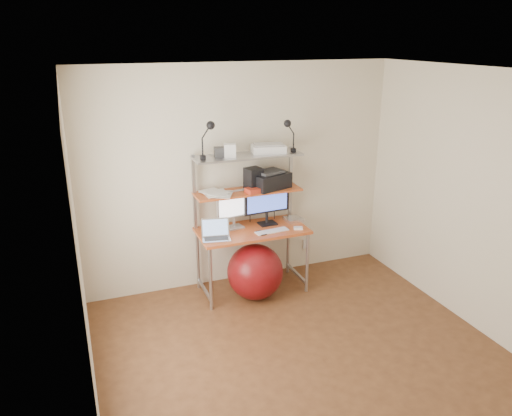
{
  "coord_description": "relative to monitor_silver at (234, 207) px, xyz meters",
  "views": [
    {
      "loc": [
        -1.78,
        -3.34,
        2.77
      ],
      "look_at": [
        -0.07,
        1.15,
        1.09
      ],
      "focal_mm": 35.0,
      "sensor_mm": 36.0,
      "label": 1
    }
  ],
  "objects": [
    {
      "name": "red_box",
      "position": [
        0.21,
        -0.11,
        0.2
      ],
      "size": [
        0.22,
        0.17,
        0.05
      ],
      "primitive_type": "cube",
      "rotation": [
        0.0,
        0.0,
        0.2
      ],
      "color": "#B7321D",
      "rests_on": "mid_shelf"
    },
    {
      "name": "keyboard",
      "position": [
        0.34,
        -0.27,
        -0.24
      ],
      "size": [
        0.38,
        0.14,
        0.01
      ],
      "primitive_type": "cube",
      "rotation": [
        0.0,
        0.0,
        0.1
      ],
      "color": "silver",
      "rests_on": "desktop"
    },
    {
      "name": "wall_outlet",
      "position": [
        1.01,
        0.21,
        -0.68
      ],
      "size": [
        0.08,
        0.01,
        0.12
      ],
      "primitive_type": "cube",
      "color": "silver",
      "rests_on": "room"
    },
    {
      "name": "box_grey",
      "position": [
        -0.15,
        0.0,
        0.62
      ],
      "size": [
        0.12,
        0.12,
        0.1
      ],
      "primitive_type": "cube",
      "rotation": [
        0.0,
        0.0,
        -0.14
      ],
      "color": "#323235",
      "rests_on": "top_shelf"
    },
    {
      "name": "paper_stack",
      "position": [
        -0.2,
        -0.01,
        0.18
      ],
      "size": [
        0.39,
        0.42,
        0.02
      ],
      "color": "white",
      "rests_on": "mid_shelf"
    },
    {
      "name": "monitor_black",
      "position": [
        0.38,
        -0.03,
        0.03
      ],
      "size": [
        0.54,
        0.16,
        0.54
      ],
      "rotation": [
        0.0,
        0.0,
        0.07
      ],
      "color": "black",
      "rests_on": "desktop"
    },
    {
      "name": "box_white",
      "position": [
        -0.05,
        -0.05,
        0.64
      ],
      "size": [
        0.15,
        0.13,
        0.14
      ],
      "primitive_type": "cube",
      "rotation": [
        0.0,
        0.0,
        -0.31
      ],
      "color": "silver",
      "rests_on": "top_shelf"
    },
    {
      "name": "room",
      "position": [
        0.16,
        -1.57,
        0.27
      ],
      "size": [
        3.6,
        3.6,
        3.6
      ],
      "color": "brown",
      "rests_on": "ground"
    },
    {
      "name": "clip_lamp_right",
      "position": [
        0.61,
        -0.07,
        0.83
      ],
      "size": [
        0.14,
        0.08,
        0.36
      ],
      "color": "black",
      "rests_on": "top_shelf"
    },
    {
      "name": "laptop",
      "position": [
        -0.28,
        -0.23,
        -0.2
      ],
      "size": [
        0.33,
        0.29,
        0.26
      ],
      "rotation": [
        0.0,
        0.0,
        -0.19
      ],
      "color": "silver",
      "rests_on": "desktop"
    },
    {
      "name": "mouse",
      "position": [
        0.64,
        -0.31,
        -0.23
      ],
      "size": [
        0.11,
        0.09,
        0.03
      ],
      "primitive_type": "cube",
      "rotation": [
        0.0,
        0.0,
        -0.33
      ],
      "color": "silver",
      "rests_on": "desktop"
    },
    {
      "name": "nas_cube",
      "position": [
        0.23,
        -0.0,
        0.29
      ],
      "size": [
        0.2,
        0.2,
        0.25
      ],
      "primitive_type": "cube",
      "rotation": [
        0.0,
        0.0,
        0.23
      ],
      "color": "black",
      "rests_on": "mid_shelf"
    },
    {
      "name": "monitor_silver",
      "position": [
        0.0,
        0.0,
        0.0
      ],
      "size": [
        0.41,
        0.17,
        0.45
      ],
      "rotation": [
        0.0,
        0.0,
        0.18
      ],
      "color": "#B3B4B8",
      "rests_on": "desktop"
    },
    {
      "name": "phone",
      "position": [
        0.21,
        -0.28,
        -0.24
      ],
      "size": [
        0.09,
        0.14,
        0.01
      ],
      "primitive_type": "cube",
      "rotation": [
        0.0,
        0.0,
        0.16
      ],
      "color": "black",
      "rests_on": "desktop"
    },
    {
      "name": "computer_desk",
      "position": [
        0.16,
        -0.07,
        -0.03
      ],
      "size": [
        1.2,
        0.6,
        1.57
      ],
      "color": "#C85527",
      "rests_on": "ground"
    },
    {
      "name": "printer",
      "position": [
        0.42,
        -0.0,
        0.26
      ],
      "size": [
        0.49,
        0.4,
        0.2
      ],
      "rotation": [
        0.0,
        0.0,
        0.31
      ],
      "color": "black",
      "rests_on": "mid_shelf"
    },
    {
      "name": "scanner",
      "position": [
        0.41,
        0.02,
        0.61
      ],
      "size": [
        0.4,
        0.3,
        0.1
      ],
      "rotation": [
        0.0,
        0.0,
        -0.2
      ],
      "color": "silver",
      "rests_on": "top_shelf"
    },
    {
      "name": "clip_lamp_left",
      "position": [
        -0.27,
        -0.07,
        0.86
      ],
      "size": [
        0.16,
        0.09,
        0.4
      ],
      "color": "black",
      "rests_on": "top_shelf"
    },
    {
      "name": "mac_mini",
      "position": [
        0.7,
        -0.05,
        -0.22
      ],
      "size": [
        0.2,
        0.2,
        0.04
      ],
      "primitive_type": "cube",
      "rotation": [
        0.0,
        0.0,
        0.07
      ],
      "color": "silver",
      "rests_on": "desktop"
    },
    {
      "name": "exercise_ball",
      "position": [
        0.13,
        -0.31,
        -0.67
      ],
      "size": [
        0.62,
        0.62,
        0.62
      ],
      "primitive_type": "sphere",
      "color": "maroon",
      "rests_on": "floor"
    }
  ]
}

